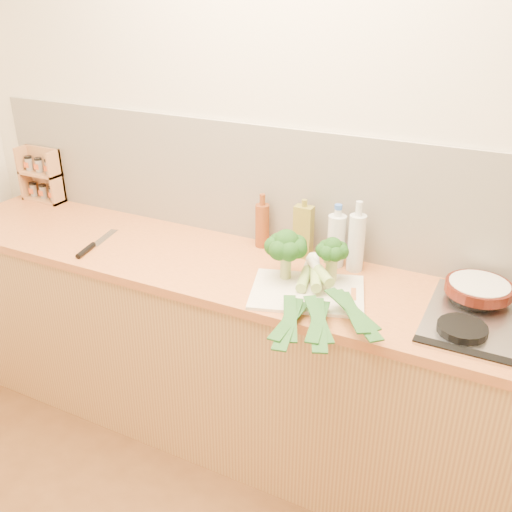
{
  "coord_description": "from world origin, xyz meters",
  "views": [
    {
      "loc": [
        0.98,
        -0.71,
        2.0
      ],
      "look_at": [
        0.07,
        1.1,
        1.02
      ],
      "focal_mm": 40.0,
      "sensor_mm": 36.0,
      "label": 1
    }
  ],
  "objects": [
    {
      "name": "broccoli_left",
      "position": [
        0.17,
        1.17,
        1.05
      ],
      "size": [
        0.17,
        0.17,
        0.21
      ],
      "color": "#9CA862",
      "rests_on": "chopping_board"
    },
    {
      "name": "leek_mid",
      "position": [
        0.34,
        1.08,
        0.95
      ],
      "size": [
        0.31,
        0.66,
        0.04
      ],
      "rotation": [
        0.0,
        0.0,
        0.4
      ],
      "color": "white",
      "rests_on": "chopping_board"
    },
    {
      "name": "spice_rack",
      "position": [
        -1.41,
        1.44,
        1.03
      ],
      "size": [
        0.24,
        0.1,
        0.29
      ],
      "color": "tan",
      "rests_on": "counter"
    },
    {
      "name": "gas_hob",
      "position": [
        1.02,
        1.2,
        0.91
      ],
      "size": [
        0.58,
        0.5,
        0.04
      ],
      "color": "silver",
      "rests_on": "counter"
    },
    {
      "name": "chopping_board",
      "position": [
        0.29,
        1.11,
        0.91
      ],
      "size": [
        0.51,
        0.43,
        0.01
      ],
      "primitive_type": "cube",
      "rotation": [
        0.0,
        0.0,
        0.31
      ],
      "color": "white",
      "rests_on": "counter"
    },
    {
      "name": "oil_tin",
      "position": [
        0.14,
        1.41,
        1.02
      ],
      "size": [
        0.08,
        0.05,
        0.27
      ],
      "color": "olive",
      "rests_on": "counter"
    },
    {
      "name": "amber_bottle",
      "position": [
        -0.06,
        1.43,
        1.01
      ],
      "size": [
        0.06,
        0.06,
        0.25
      ],
      "color": "brown",
      "rests_on": "counter"
    },
    {
      "name": "water_bottle",
      "position": [
        0.3,
        1.4,
        1.01
      ],
      "size": [
        0.08,
        0.08,
        0.25
      ],
      "color": "silver",
      "rests_on": "counter"
    },
    {
      "name": "leek_back",
      "position": [
        0.4,
        1.08,
        0.97
      ],
      "size": [
        0.44,
        0.49,
        0.04
      ],
      "rotation": [
        0.0,
        0.0,
        0.73
      ],
      "color": "white",
      "rests_on": "chopping_board"
    },
    {
      "name": "counter",
      "position": [
        0.0,
        1.2,
        0.45
      ],
      "size": [
        3.2,
        0.62,
        0.9
      ],
      "color": "tan",
      "rests_on": "ground"
    },
    {
      "name": "room_shell",
      "position": [
        0.0,
        1.49,
        1.17
      ],
      "size": [
        3.5,
        3.5,
        3.5
      ],
      "color": "beige",
      "rests_on": "ground"
    },
    {
      "name": "chefs_knife",
      "position": [
        -0.75,
        1.05,
        0.91
      ],
      "size": [
        0.1,
        0.34,
        0.02
      ],
      "rotation": [
        0.0,
        0.0,
        0.2
      ],
      "color": "silver",
      "rests_on": "counter"
    },
    {
      "name": "skillet",
      "position": [
        0.89,
        1.34,
        0.96
      ],
      "size": [
        0.35,
        0.25,
        0.04
      ],
      "rotation": [
        0.0,
        0.0,
        0.32
      ],
      "color": "#47140B",
      "rests_on": "gas_hob"
    },
    {
      "name": "leek_front",
      "position": [
        0.27,
        1.09,
        0.94
      ],
      "size": [
        0.21,
        0.7,
        0.04
      ],
      "rotation": [
        0.0,
        0.0,
        0.23
      ],
      "color": "white",
      "rests_on": "chopping_board"
    },
    {
      "name": "broccoli_right",
      "position": [
        0.34,
        1.23,
        1.04
      ],
      "size": [
        0.13,
        0.13,
        0.19
      ],
      "color": "#9CA862",
      "rests_on": "chopping_board"
    },
    {
      "name": "glass_bottle",
      "position": [
        0.39,
        1.39,
        1.03
      ],
      "size": [
        0.07,
        0.07,
        0.3
      ],
      "color": "silver",
      "rests_on": "counter"
    }
  ]
}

